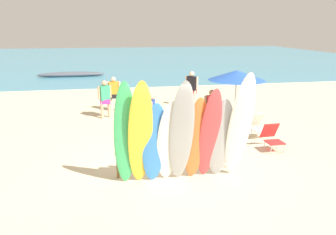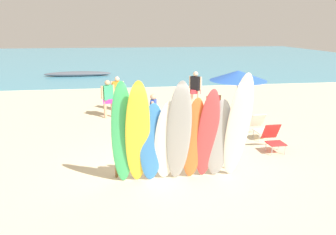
# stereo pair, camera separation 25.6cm
# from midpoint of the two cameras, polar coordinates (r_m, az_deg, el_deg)

# --- Properties ---
(ground) EXTENTS (60.00, 60.00, 0.00)m
(ground) POSITION_cam_midpoint_polar(r_m,az_deg,el_deg) (21.63, -6.19, 6.30)
(ground) COLOR beige
(ocean_water) EXTENTS (60.00, 40.00, 0.02)m
(ocean_water) POSITION_cam_midpoint_polar(r_m,az_deg,el_deg) (39.63, -8.03, 10.64)
(ocean_water) COLOR teal
(ocean_water) RESTS_ON ground
(surfboard_rack) EXTENTS (3.08, 0.07, 0.68)m
(surfboard_rack) POSITION_cam_midpoint_polar(r_m,az_deg,el_deg) (8.02, 0.65, -6.55)
(surfboard_rack) COLOR brown
(surfboard_rack) RESTS_ON ground
(surfboard_green_0) EXTENTS (0.53, 0.74, 2.58)m
(surfboard_green_0) POSITION_cam_midpoint_polar(r_m,az_deg,el_deg) (7.12, -8.81, -3.26)
(surfboard_green_0) COLOR #38B266
(surfboard_green_0) RESTS_ON ground
(surfboard_yellow_1) EXTENTS (0.60, 0.94, 2.61)m
(surfboard_yellow_1) POSITION_cam_midpoint_polar(r_m,az_deg,el_deg) (7.03, -6.07, -3.26)
(surfboard_yellow_1) COLOR yellow
(surfboard_yellow_1) RESTS_ON ground
(surfboard_blue_2) EXTENTS (0.63, 0.66, 2.08)m
(surfboard_blue_2) POSITION_cam_midpoint_polar(r_m,az_deg,el_deg) (7.26, -3.49, -4.82)
(surfboard_blue_2) COLOR #337AD1
(surfboard_blue_2) RESTS_ON ground
(surfboard_white_3) EXTENTS (0.61, 0.79, 2.13)m
(surfboard_white_3) POSITION_cam_midpoint_polar(r_m,az_deg,el_deg) (7.27, -0.83, -4.51)
(surfboard_white_3) COLOR white
(surfboard_white_3) RESTS_ON ground
(surfboard_grey_4) EXTENTS (0.58, 0.94, 2.59)m
(surfboard_grey_4) POSITION_cam_midpoint_polar(r_m,az_deg,el_deg) (7.13, 1.38, -2.98)
(surfboard_grey_4) COLOR #999EA3
(surfboard_grey_4) RESTS_ON ground
(surfboard_orange_5) EXTENTS (0.55, 0.63, 2.15)m
(surfboard_orange_5) POSITION_cam_midpoint_polar(r_m,az_deg,el_deg) (7.44, 4.05, -3.97)
(surfboard_orange_5) COLOR orange
(surfboard_orange_5) RESTS_ON ground
(surfboard_red_6) EXTENTS (0.52, 0.78, 2.37)m
(surfboard_red_6) POSITION_cam_midpoint_polar(r_m,az_deg,el_deg) (7.44, 6.52, -3.17)
(surfboard_red_6) COLOR #D13D42
(surfboard_red_6) RESTS_ON ground
(surfboard_grey_7) EXTENTS (0.61, 0.64, 2.10)m
(surfboard_grey_7) POSITION_cam_midpoint_polar(r_m,az_deg,el_deg) (7.62, 8.47, -3.84)
(surfboard_grey_7) COLOR #999EA3
(surfboard_grey_7) RESTS_ON ground
(surfboard_white_8) EXTENTS (0.57, 0.95, 2.72)m
(surfboard_white_8) POSITION_cam_midpoint_polar(r_m,az_deg,el_deg) (7.49, 11.82, -1.84)
(surfboard_white_8) COLOR white
(surfboard_white_8) RESTS_ON ground
(beachgoer_strolling) EXTENTS (0.54, 0.35, 1.56)m
(beachgoer_strolling) POSITION_cam_midpoint_polar(r_m,az_deg,el_deg) (13.13, -11.88, 3.72)
(beachgoer_strolling) COLOR tan
(beachgoer_strolling) RESTS_ON ground
(beachgoer_photographing) EXTENTS (0.39, 0.55, 1.49)m
(beachgoer_photographing) POSITION_cam_midpoint_polar(r_m,az_deg,el_deg) (10.61, -3.60, 0.91)
(beachgoer_photographing) COLOR tan
(beachgoer_photographing) RESTS_ON ground
(beachgoer_near_rack) EXTENTS (0.58, 0.25, 1.54)m
(beachgoer_near_rack) POSITION_cam_midpoint_polar(r_m,az_deg,el_deg) (14.12, -10.23, 4.63)
(beachgoer_near_rack) COLOR beige
(beachgoer_near_rack) RESTS_ON ground
(beachgoer_by_water) EXTENTS (0.56, 0.26, 1.51)m
(beachgoer_by_water) POSITION_cam_midpoint_polar(r_m,az_deg,el_deg) (11.31, 7.17, 1.83)
(beachgoer_by_water) COLOR #9E704C
(beachgoer_by_water) RESTS_ON ground
(beachgoer_midbeach) EXTENTS (0.51, 0.44, 1.68)m
(beachgoer_midbeach) POSITION_cam_midpoint_polar(r_m,az_deg,el_deg) (14.64, 3.78, 5.56)
(beachgoer_midbeach) COLOR beige
(beachgoer_midbeach) RESTS_ON ground
(beach_chair_red) EXTENTS (0.52, 0.73, 0.81)m
(beach_chair_red) POSITION_cam_midpoint_polar(r_m,az_deg,el_deg) (10.07, 17.55, -3.22)
(beach_chair_red) COLOR #B7B7BC
(beach_chair_red) RESTS_ON ground
(beach_chair_blue) EXTENTS (0.58, 0.79, 0.79)m
(beach_chair_blue) POSITION_cam_midpoint_polar(r_m,az_deg,el_deg) (11.13, 15.20, -1.24)
(beach_chair_blue) COLOR #B7B7BC
(beach_chair_blue) RESTS_ON ground
(beach_umbrella) EXTENTS (1.76, 1.76, 2.33)m
(beach_umbrella) POSITION_cam_midpoint_polar(r_m,az_deg,el_deg) (10.10, 11.57, 7.46)
(beach_umbrella) COLOR silver
(beach_umbrella) RESTS_ON ground
(distant_boat) EXTENTS (4.96, 0.81, 0.40)m
(distant_boat) POSITION_cam_midpoint_polar(r_m,az_deg,el_deg) (25.15, -17.37, 7.44)
(distant_boat) COLOR #4C515B
(distant_boat) RESTS_ON ground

